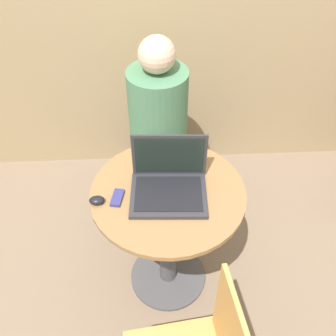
# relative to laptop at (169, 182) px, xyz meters

# --- Properties ---
(ground_plane) EXTENTS (12.00, 12.00, 0.00)m
(ground_plane) POSITION_rel_laptop_xyz_m (-0.01, -0.01, -0.80)
(ground_plane) COLOR #7F6B56
(round_table) EXTENTS (0.73, 0.73, 0.75)m
(round_table) POSITION_rel_laptop_xyz_m (-0.01, -0.01, -0.28)
(round_table) COLOR #4C4C51
(round_table) RESTS_ON ground_plane
(laptop) EXTENTS (0.36, 0.29, 0.25)m
(laptop) POSITION_rel_laptop_xyz_m (0.00, 0.00, 0.00)
(laptop) COLOR #2D2D33
(laptop) RESTS_ON round_table
(cell_phone) EXTENTS (0.06, 0.11, 0.02)m
(cell_phone) POSITION_rel_laptop_xyz_m (-0.24, -0.04, -0.04)
(cell_phone) COLOR navy
(cell_phone) RESTS_ON round_table
(computer_mouse) EXTENTS (0.07, 0.05, 0.03)m
(computer_mouse) POSITION_rel_laptop_xyz_m (-0.33, -0.06, -0.03)
(computer_mouse) COLOR black
(computer_mouse) RESTS_ON round_table
(person_seated) EXTENTS (0.34, 0.53, 1.23)m
(person_seated) POSITION_rel_laptop_xyz_m (-0.03, 0.64, -0.29)
(person_seated) COLOR #3D4766
(person_seated) RESTS_ON ground_plane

